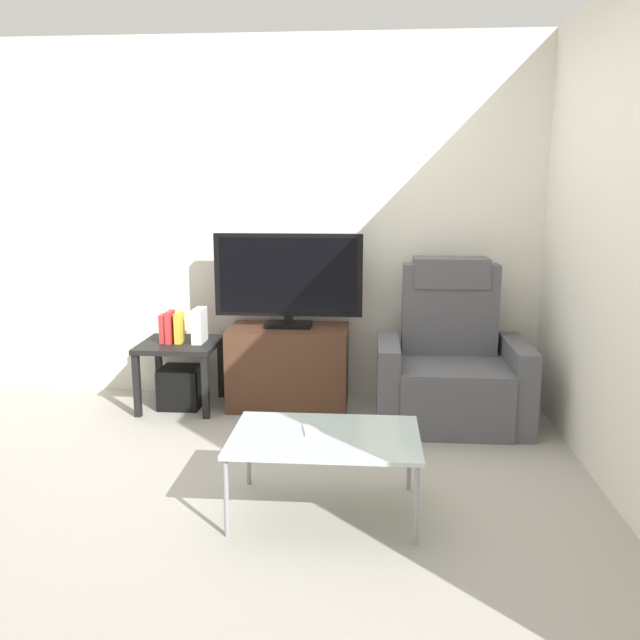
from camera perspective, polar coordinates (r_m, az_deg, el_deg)
ground_plane at (r=4.07m, az=-4.90°, el=-11.06°), size 6.40×6.40×0.00m
wall_back at (r=4.88m, az=-3.00°, el=8.44°), size 6.40×0.06×2.60m
wall_side at (r=3.92m, az=23.21°, el=6.82°), size 0.06×4.48×2.60m
tv_stand at (r=4.74m, az=-2.71°, el=-4.03°), size 0.84×0.48×0.58m
television at (r=4.63m, az=-2.76°, el=3.65°), size 1.04×0.20×0.66m
recliner_armchair at (r=4.51m, az=11.23°, el=-3.97°), size 0.98×0.78×1.08m
side_table at (r=4.79m, az=-12.00°, el=-2.76°), size 0.54×0.54×0.47m
subwoofer_box at (r=4.86m, az=-11.88°, el=-5.68°), size 0.29×0.29×0.29m
book_leftmost at (r=4.76m, az=-13.31°, el=-0.72°), size 0.04×0.11×0.20m
book_middle at (r=4.75m, az=-12.81°, el=-0.59°), size 0.04×0.14×0.23m
book_rightmost at (r=4.73m, az=-12.06°, el=-0.67°), size 0.05×0.11×0.21m
game_console at (r=4.72m, az=-10.38°, el=-0.46°), size 0.07×0.20×0.24m
coffee_table at (r=3.20m, az=0.45°, el=-10.29°), size 0.90×0.60×0.39m
cell_phone at (r=3.23m, az=-0.76°, el=-9.51°), size 0.10×0.16×0.01m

